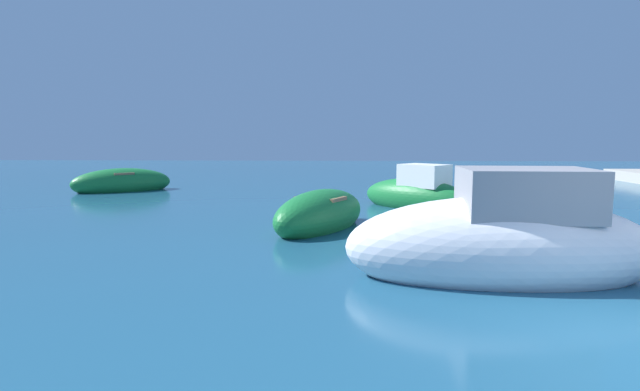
% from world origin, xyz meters
% --- Properties ---
extents(moored_boat_2, '(2.79, 3.72, 1.21)m').
position_xyz_m(moored_boat_2, '(-4.22, 7.03, 0.34)').
color(moored_boat_2, '#197233').
rests_on(moored_boat_2, ground).
extents(moored_boat_3, '(2.91, 3.00, 0.88)m').
position_xyz_m(moored_boat_3, '(4.91, 13.66, 0.25)').
color(moored_boat_3, '#197233').
rests_on(moored_boat_3, ground).
extents(moored_boat_4, '(3.89, 3.29, 1.19)m').
position_xyz_m(moored_boat_4, '(-12.52, 14.96, 0.33)').
color(moored_boat_4, '#197233').
rests_on(moored_boat_4, ground).
extents(moored_boat_5, '(4.84, 2.01, 2.09)m').
position_xyz_m(moored_boat_5, '(-1.23, 2.93, 0.56)').
color(moored_boat_5, white).
rests_on(moored_boat_5, ground).
extents(moored_boat_6, '(3.63, 3.57, 1.62)m').
position_xyz_m(moored_boat_6, '(-1.40, 10.61, 0.41)').
color(moored_boat_6, '#197233').
rests_on(moored_boat_6, ground).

